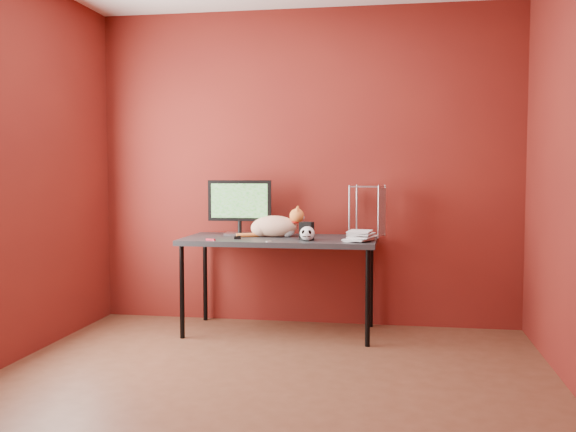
% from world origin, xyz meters
% --- Properties ---
extents(room, '(3.52, 3.52, 2.61)m').
position_xyz_m(room, '(0.00, 0.00, 1.45)').
color(room, '#4E2B1B').
rests_on(room, ground).
extents(desk, '(1.50, 0.70, 0.75)m').
position_xyz_m(desk, '(-0.15, 1.37, 0.70)').
color(desk, black).
rests_on(desk, ground).
extents(monitor, '(0.52, 0.18, 0.45)m').
position_xyz_m(monitor, '(-0.51, 1.53, 1.00)').
color(monitor, '#A8A8AC').
rests_on(monitor, desk).
extents(cat, '(0.53, 0.21, 0.25)m').
position_xyz_m(cat, '(-0.20, 1.43, 0.84)').
color(cat, '#CB662B').
rests_on(cat, desk).
extents(skull_mug, '(0.11, 0.11, 0.11)m').
position_xyz_m(skull_mug, '(0.09, 1.18, 0.81)').
color(skull_mug, silver).
rests_on(skull_mug, desk).
extents(speaker, '(0.12, 0.12, 0.13)m').
position_xyz_m(speaker, '(0.08, 1.26, 0.81)').
color(speaker, black).
rests_on(speaker, desk).
extents(book_stack, '(0.25, 0.27, 0.90)m').
position_xyz_m(book_stack, '(0.41, 1.26, 1.20)').
color(book_stack, beige).
rests_on(book_stack, desk).
extents(wire_rack, '(0.28, 0.25, 0.41)m').
position_xyz_m(wire_rack, '(0.52, 1.57, 0.95)').
color(wire_rack, '#A8A8AC').
rests_on(wire_rack, desk).
extents(pocket_knife, '(0.08, 0.04, 0.01)m').
position_xyz_m(pocket_knife, '(-0.62, 1.08, 0.76)').
color(pocket_knife, '#B50D1F').
rests_on(pocket_knife, desk).
extents(black_gadget, '(0.06, 0.04, 0.02)m').
position_xyz_m(black_gadget, '(-0.45, 1.22, 0.76)').
color(black_gadget, black).
rests_on(black_gadget, desk).
extents(washer, '(0.05, 0.05, 0.00)m').
position_xyz_m(washer, '(-0.18, 1.08, 0.75)').
color(washer, '#A8A8AC').
rests_on(washer, desk).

